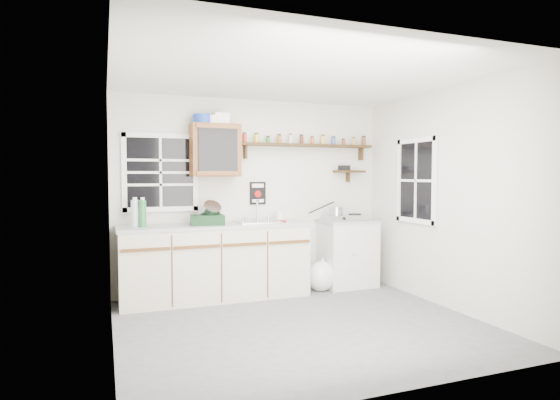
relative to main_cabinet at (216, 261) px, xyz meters
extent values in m
cube|color=#505153|center=(0.58, -1.30, -0.47)|extent=(3.60, 3.20, 0.02)
cube|color=silver|center=(0.58, -1.30, 2.05)|extent=(3.60, 3.20, 0.02)
cube|color=beige|center=(-1.23, -1.30, 0.79)|extent=(0.02, 3.20, 2.50)
cube|color=beige|center=(2.40, -1.30, 0.79)|extent=(0.02, 3.20, 2.50)
cube|color=beige|center=(0.58, 0.31, 0.79)|extent=(3.60, 0.02, 2.50)
cube|color=beige|center=(0.58, -2.91, 0.79)|extent=(3.60, 0.02, 2.50)
cube|color=beige|center=(0.00, 0.00, -0.02)|extent=(2.27, 0.60, 0.88)
cube|color=gray|center=(0.00, 0.00, 0.44)|extent=(2.31, 0.62, 0.04)
cube|color=#5A3517|center=(-0.85, -0.31, 0.24)|extent=(0.53, 0.02, 0.03)
cube|color=#5A3517|center=(-0.28, -0.31, 0.24)|extent=(0.53, 0.02, 0.03)
cube|color=#5A3517|center=(0.28, -0.31, 0.24)|extent=(0.53, 0.02, 0.03)
cube|color=#5A3517|center=(0.85, -0.31, 0.24)|extent=(0.53, 0.02, 0.03)
cube|color=#B7B6B0|center=(1.83, 0.03, -0.02)|extent=(0.70, 0.55, 0.88)
cube|color=gray|center=(1.83, 0.03, 0.43)|extent=(0.73, 0.57, 0.03)
cube|color=#AEAEB3|center=(0.53, 0.00, 0.46)|extent=(0.52, 0.44, 0.03)
cylinder|color=#AEAEB3|center=(0.58, 0.16, 0.60)|extent=(0.02, 0.02, 0.28)
cylinder|color=#AEAEB3|center=(0.58, 0.10, 0.73)|extent=(0.02, 0.14, 0.02)
cube|color=brown|center=(0.03, 0.15, 1.36)|extent=(0.60, 0.30, 0.65)
cube|color=black|center=(0.03, -0.01, 1.36)|extent=(0.48, 0.02, 0.52)
cylinder|color=#18399F|center=(-0.12, 0.15, 1.74)|extent=(0.24, 0.24, 0.11)
cube|color=white|center=(0.12, 0.15, 1.76)|extent=(0.18, 0.15, 0.14)
cylinder|color=white|center=(0.00, 0.10, 1.74)|extent=(0.12, 0.12, 0.10)
cube|color=black|center=(1.31, 0.21, 1.46)|extent=(1.91, 0.18, 0.04)
cube|color=black|center=(0.45, 0.25, 1.36)|extent=(0.03, 0.10, 0.18)
cube|color=black|center=(2.17, 0.25, 1.36)|extent=(0.03, 0.10, 0.18)
cylinder|color=red|center=(0.43, 0.21, 1.53)|extent=(0.05, 0.05, 0.11)
cylinder|color=black|center=(0.43, 0.21, 1.60)|extent=(0.05, 0.05, 0.02)
cylinder|color=gold|center=(0.59, 0.21, 1.53)|extent=(0.05, 0.05, 0.11)
cylinder|color=black|center=(0.59, 0.21, 1.59)|extent=(0.05, 0.05, 0.02)
cylinder|color=#267226|center=(0.75, 0.21, 1.51)|extent=(0.05, 0.05, 0.08)
cylinder|color=black|center=(0.75, 0.21, 1.56)|extent=(0.05, 0.05, 0.02)
cylinder|color=#99591E|center=(0.91, 0.21, 1.53)|extent=(0.06, 0.06, 0.10)
cylinder|color=black|center=(0.91, 0.21, 1.59)|extent=(0.05, 0.05, 0.02)
cylinder|color=silver|center=(1.07, 0.21, 1.53)|extent=(0.05, 0.05, 0.12)
cylinder|color=black|center=(1.07, 0.21, 1.60)|extent=(0.04, 0.04, 0.02)
cylinder|color=#4C2614|center=(1.23, 0.21, 1.53)|extent=(0.05, 0.05, 0.11)
cylinder|color=black|center=(1.23, 0.21, 1.59)|extent=(0.05, 0.05, 0.02)
cylinder|color=#B24C19|center=(1.39, 0.21, 1.52)|extent=(0.05, 0.05, 0.09)
cylinder|color=black|center=(1.39, 0.21, 1.58)|extent=(0.04, 0.04, 0.02)
cylinder|color=gold|center=(1.55, 0.21, 1.53)|extent=(0.06, 0.06, 0.12)
cylinder|color=black|center=(1.55, 0.21, 1.60)|extent=(0.05, 0.05, 0.02)
cylinder|color=#334C8C|center=(1.71, 0.21, 1.53)|extent=(0.06, 0.06, 0.10)
cylinder|color=black|center=(1.71, 0.21, 1.58)|extent=(0.05, 0.05, 0.02)
cylinder|color=maroon|center=(1.87, 0.21, 1.51)|extent=(0.05, 0.05, 0.07)
cylinder|color=black|center=(1.87, 0.21, 1.56)|extent=(0.04, 0.04, 0.02)
cylinder|color=#BF8C3F|center=(2.03, 0.21, 1.53)|extent=(0.05, 0.05, 0.10)
cylinder|color=black|center=(2.03, 0.21, 1.58)|extent=(0.04, 0.04, 0.02)
cylinder|color=brown|center=(2.19, 0.21, 1.54)|extent=(0.06, 0.06, 0.12)
cylinder|color=black|center=(2.19, 0.21, 1.60)|extent=(0.05, 0.05, 0.02)
cube|color=black|center=(1.96, 0.22, 1.11)|extent=(0.45, 0.15, 0.03)
cube|color=black|center=(1.96, 0.26, 1.03)|extent=(0.03, 0.08, 0.14)
cube|color=black|center=(1.88, 0.22, 1.16)|extent=(0.14, 0.10, 0.07)
cube|color=black|center=(0.63, 0.29, 0.82)|extent=(0.22, 0.01, 0.30)
cube|color=white|center=(0.63, 0.28, 0.92)|extent=(0.16, 0.00, 0.05)
cylinder|color=#A50C0C|center=(0.63, 0.28, 0.81)|extent=(0.09, 0.01, 0.09)
cube|color=white|center=(0.63, 0.28, 0.72)|extent=(0.16, 0.00, 0.04)
cube|color=black|center=(-0.62, 0.29, 1.09)|extent=(0.85, 0.02, 0.90)
cube|color=white|center=(-0.62, 0.29, 1.09)|extent=(0.93, 0.03, 0.98)
cube|color=black|center=(2.37, -0.75, 0.99)|extent=(0.02, 0.70, 1.00)
cube|color=white|center=(2.37, -0.75, 0.99)|extent=(0.03, 0.78, 1.08)
cylinder|color=silver|center=(-0.94, 0.05, 0.61)|extent=(0.09, 0.09, 0.31)
cylinder|color=white|center=(-0.94, 0.05, 0.79)|extent=(0.05, 0.05, 0.03)
cylinder|color=#256F35|center=(-0.85, 0.01, 0.61)|extent=(0.08, 0.08, 0.31)
cylinder|color=white|center=(-0.85, 0.01, 0.79)|extent=(0.04, 0.04, 0.03)
cube|color=black|center=(-0.11, -0.02, 0.52)|extent=(0.43, 0.34, 0.12)
cylinder|color=#AEAEB3|center=(-0.06, -0.02, 0.64)|extent=(0.27, 0.29, 0.24)
imported|color=white|center=(0.87, 0.14, 0.54)|extent=(0.09, 0.09, 0.17)
cube|color=maroon|center=(0.82, -0.04, 0.47)|extent=(0.17, 0.16, 0.02)
cube|color=#AEAEB3|center=(1.79, 0.01, 0.48)|extent=(0.60, 0.36, 0.07)
cylinder|color=black|center=(1.65, 0.01, 0.52)|extent=(0.17, 0.17, 0.01)
cylinder|color=black|center=(1.94, 0.01, 0.52)|extent=(0.17, 0.17, 0.01)
cylinder|color=#AEAEB3|center=(1.65, 0.01, 0.58)|extent=(0.18, 0.18, 0.11)
cylinder|color=black|center=(1.47, 0.09, 0.62)|extent=(0.30, 0.22, 0.18)
ellipsoid|color=white|center=(1.38, -0.09, -0.27)|extent=(0.40, 0.36, 0.42)
cone|color=white|center=(1.40, -0.09, -0.08)|extent=(0.11, 0.11, 0.11)
camera|label=1|loc=(-1.27, -5.59, 1.05)|focal=30.00mm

